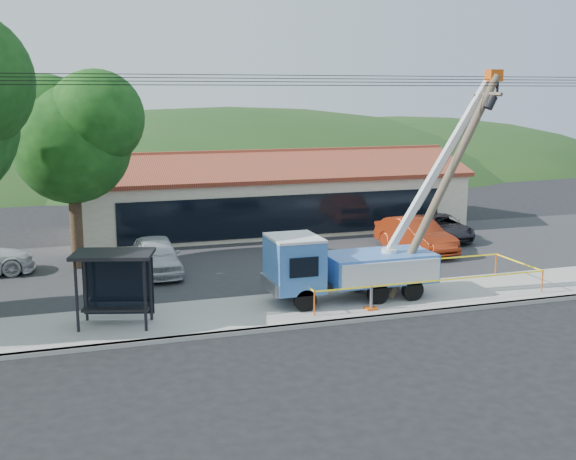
% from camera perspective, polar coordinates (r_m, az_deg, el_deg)
% --- Properties ---
extents(ground, '(120.00, 120.00, 0.00)m').
position_cam_1_polar(ground, '(23.09, 2.98, -9.28)').
color(ground, black).
rests_on(ground, ground).
extents(curb, '(60.00, 0.25, 0.15)m').
position_cam_1_polar(curb, '(24.93, 1.23, -7.55)').
color(curb, '#A9A59E').
rests_on(curb, ground).
extents(sidewalk, '(60.00, 4.00, 0.15)m').
position_cam_1_polar(sidewalk, '(26.64, -0.14, -6.33)').
color(sidewalk, '#A9A59E').
rests_on(sidewalk, ground).
extents(parking_lot, '(60.00, 12.00, 0.10)m').
position_cam_1_polar(parking_lot, '(34.08, -4.30, -2.57)').
color(parking_lot, '#28282B').
rests_on(parking_lot, ground).
extents(strip_mall, '(22.50, 8.53, 4.67)m').
position_cam_1_polar(strip_mall, '(42.34, -1.68, 2.62)').
color(strip_mall, '#BBAE94').
rests_on(strip_mall, ground).
extents(tree_lot, '(6.30, 5.60, 8.94)m').
position_cam_1_polar(tree_lot, '(33.26, -16.77, 7.41)').
color(tree_lot, '#332316').
rests_on(tree_lot, ground).
extents(hill_center, '(89.60, 64.00, 32.00)m').
position_cam_1_polar(hill_center, '(77.71, -4.78, 4.96)').
color(hill_center, '#173A15').
rests_on(hill_center, ground).
extents(hill_east, '(72.80, 52.00, 26.00)m').
position_cam_1_polar(hill_east, '(84.57, 8.58, 5.36)').
color(hill_east, '#173A15').
rests_on(hill_east, ground).
extents(utility_truck, '(9.32, 3.48, 8.65)m').
position_cam_1_polar(utility_truck, '(27.49, 4.67, -2.62)').
color(utility_truck, black).
rests_on(utility_truck, ground).
extents(leaning_pole, '(4.55, 1.78, 8.56)m').
position_cam_1_polar(leaning_pole, '(28.39, 12.58, 4.24)').
color(leaning_pole, brown).
rests_on(leaning_pole, ground).
extents(bus_shelter, '(2.98, 2.29, 2.54)m').
position_cam_1_polar(bus_shelter, '(25.03, -13.53, -3.16)').
color(bus_shelter, black).
rests_on(bus_shelter, ground).
extents(caution_tape, '(9.64, 3.21, 0.93)m').
position_cam_1_polar(caution_tape, '(28.88, 9.98, -3.56)').
color(caution_tape, '#D94F0B').
rests_on(caution_tape, ground).
extents(car_silver, '(2.00, 4.79, 1.62)m').
position_cam_1_polar(car_silver, '(32.31, -10.32, -3.55)').
color(car_silver, silver).
rests_on(car_silver, ground).
extents(car_red, '(2.32, 5.27, 1.68)m').
position_cam_1_polar(car_red, '(36.61, 9.99, -1.84)').
color(car_red, '#982A0F').
rests_on(car_red, ground).
extents(car_dark, '(2.60, 4.89, 1.31)m').
position_cam_1_polar(car_dark, '(40.05, 12.02, -0.82)').
color(car_dark, black).
rests_on(car_dark, ground).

